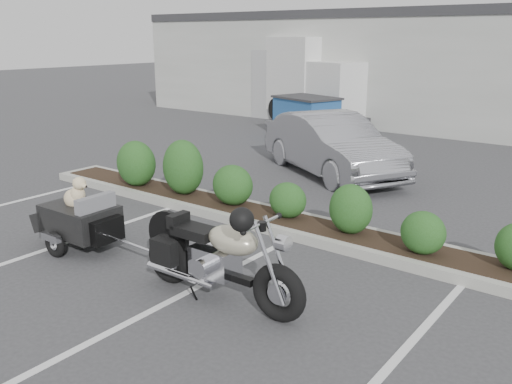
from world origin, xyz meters
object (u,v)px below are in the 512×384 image
Objects in this scene: sedan at (331,145)px; dumpster at (306,117)px; delivery_truck at (303,80)px; pet_trailer at (80,218)px; motorcycle at (218,259)px.

dumpster is at bearing 68.85° from sedan.
delivery_truck reaches higher than sedan.
dumpster is (-3.03, 3.72, -0.05)m from sedan.
dumpster is (-2.30, 10.01, 0.17)m from pet_trailer.
pet_trailer is at bearing -60.26° from dumpster.
motorcycle reaches higher than dumpster.
pet_trailer is at bearing -156.87° from sedan.
motorcycle is 15.23m from delivery_truck.
pet_trailer is 0.85× the size of dumpster.
pet_trailer is 14.09m from delivery_truck.
pet_trailer is 0.45× the size of sedan.
delivery_truck is at bearing 141.13° from dumpster.
sedan is at bearing 106.71° from motorcycle.
sedan reaches higher than motorcycle.
motorcycle is at bearing -46.32° from dumpster.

